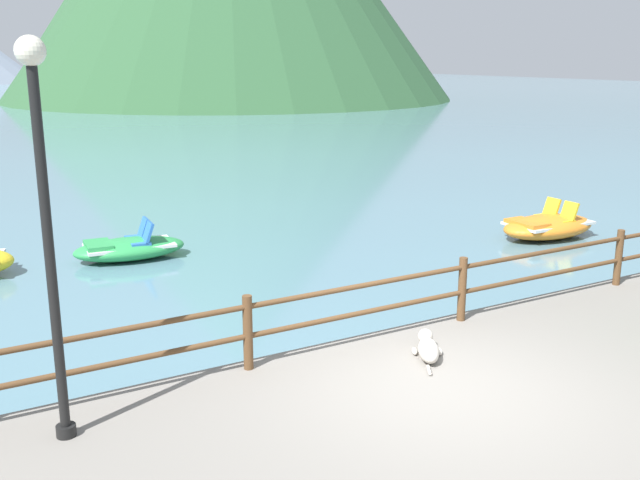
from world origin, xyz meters
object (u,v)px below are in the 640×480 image
at_px(pedal_boat_1, 129,248).
at_px(pedal_boat_2, 548,226).
at_px(lamp_post, 45,207).
at_px(dog_resting, 428,348).

distance_m(pedal_boat_1, pedal_boat_2, 9.52).
bearing_deg(lamp_post, pedal_boat_1, 69.92).
xyz_separation_m(dog_resting, pedal_boat_2, (7.38, 4.87, -0.24)).
xyz_separation_m(pedal_boat_1, pedal_boat_2, (9.01, -3.08, 0.04)).
distance_m(lamp_post, pedal_boat_2, 12.94).
distance_m(dog_resting, pedal_boat_2, 8.85).
xyz_separation_m(lamp_post, pedal_boat_1, (2.81, 7.70, -2.55)).
height_order(pedal_boat_1, pedal_boat_2, pedal_boat_2).
bearing_deg(pedal_boat_2, dog_resting, -146.57).
bearing_deg(lamp_post, pedal_boat_2, 21.34).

